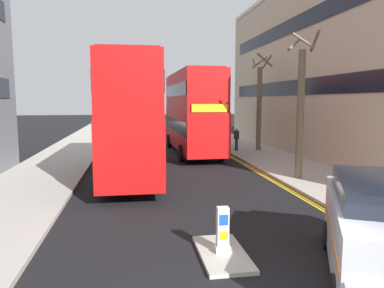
# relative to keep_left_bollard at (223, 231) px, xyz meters

# --- Properties ---
(sidewalk_right) EXTENTS (4.00, 80.00, 0.14)m
(sidewalk_right) POSITION_rel_keep_left_bollard_xyz_m (6.50, 12.56, -0.54)
(sidewalk_right) COLOR #ADA89E
(sidewalk_right) RESTS_ON ground
(sidewalk_left) EXTENTS (4.00, 80.00, 0.14)m
(sidewalk_left) POSITION_rel_keep_left_bollard_xyz_m (-6.50, 12.56, -0.54)
(sidewalk_left) COLOR #ADA89E
(sidewalk_left) RESTS_ON ground
(kerb_line_outer) EXTENTS (0.10, 56.00, 0.01)m
(kerb_line_outer) POSITION_rel_keep_left_bollard_xyz_m (4.40, 10.56, -0.60)
(kerb_line_outer) COLOR yellow
(kerb_line_outer) RESTS_ON ground
(kerb_line_inner) EXTENTS (0.10, 56.00, 0.01)m
(kerb_line_inner) POSITION_rel_keep_left_bollard_xyz_m (4.24, 10.56, -0.60)
(kerb_line_inner) COLOR yellow
(kerb_line_inner) RESTS_ON ground
(traffic_island) EXTENTS (1.10, 2.20, 0.10)m
(traffic_island) POSITION_rel_keep_left_bollard_xyz_m (0.00, 0.00, -0.56)
(traffic_island) COLOR #ADA89E
(traffic_island) RESTS_ON ground
(keep_left_bollard) EXTENTS (0.36, 0.28, 1.11)m
(keep_left_bollard) POSITION_rel_keep_left_bollard_xyz_m (0.00, 0.00, 0.00)
(keep_left_bollard) COLOR silver
(keep_left_bollard) RESTS_ON traffic_island
(double_decker_bus_away) EXTENTS (2.91, 10.84, 5.64)m
(double_decker_bus_away) POSITION_rel_keep_left_bollard_xyz_m (-2.12, 9.78, 2.42)
(double_decker_bus_away) COLOR #B20F0F
(double_decker_bus_away) RESTS_ON ground
(double_decker_bus_oncoming) EXTENTS (2.92, 10.84, 5.64)m
(double_decker_bus_oncoming) POSITION_rel_keep_left_bollard_xyz_m (2.03, 16.84, 2.42)
(double_decker_bus_oncoming) COLOR #B20F0F
(double_decker_bus_oncoming) RESTS_ON ground
(taxi_minivan) EXTENTS (3.83, 5.13, 2.12)m
(taxi_minivan) POSITION_rel_keep_left_bollard_xyz_m (2.85, -1.80, 0.46)
(taxi_minivan) COLOR silver
(taxi_minivan) RESTS_ON ground
(pedestrian_far) EXTENTS (0.34, 0.22, 1.62)m
(pedestrian_far) POSITION_rel_keep_left_bollard_xyz_m (5.23, 16.73, 0.38)
(pedestrian_far) COLOR #2D2D38
(pedestrian_far) RESTS_ON sidewalk_right
(street_tree_near) EXTENTS (1.31, 1.51, 6.81)m
(street_tree_near) POSITION_rel_keep_left_bollard_xyz_m (6.89, 16.74, 2.80)
(street_tree_near) COLOR #6B6047
(street_tree_near) RESTS_ON sidewalk_right
(street_tree_mid) EXTENTS (1.34, 1.33, 6.61)m
(street_tree_mid) POSITION_rel_keep_left_bollard_xyz_m (5.48, 7.37, 2.68)
(street_tree_mid) COLOR #6B6047
(street_tree_mid) RESTS_ON sidewalk_right
(street_tree_far) EXTENTS (1.62, 1.62, 6.73)m
(street_tree_far) POSITION_rel_keep_left_bollard_xyz_m (5.82, 34.70, 2.64)
(street_tree_far) COLOR #6B6047
(street_tree_far) RESTS_ON sidewalk_right
(townhouse_terrace_right) EXTENTS (10.08, 28.00, 12.00)m
(townhouse_terrace_right) POSITION_rel_keep_left_bollard_xyz_m (13.50, 14.74, 5.39)
(townhouse_terrace_right) COLOR beige
(townhouse_terrace_right) RESTS_ON ground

